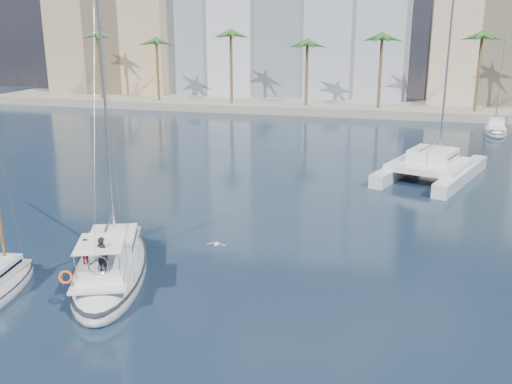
# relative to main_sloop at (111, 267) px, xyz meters

# --- Properties ---
(ground) EXTENTS (160.00, 160.00, 0.00)m
(ground) POSITION_rel_main_sloop_xyz_m (5.14, 3.30, -0.53)
(ground) COLOR black
(ground) RESTS_ON ground
(quay) EXTENTS (120.00, 14.00, 1.20)m
(quay) POSITION_rel_main_sloop_xyz_m (5.14, 64.30, 0.07)
(quay) COLOR gray
(quay) RESTS_ON ground
(building_modern) EXTENTS (42.00, 16.00, 28.00)m
(building_modern) POSITION_rel_main_sloop_xyz_m (-6.86, 76.30, 13.47)
(building_modern) COLOR silver
(building_modern) RESTS_ON ground
(building_tan_left) EXTENTS (22.00, 14.00, 22.00)m
(building_tan_left) POSITION_rel_main_sloop_xyz_m (-36.86, 72.30, 10.47)
(building_tan_left) COLOR tan
(building_tan_left) RESTS_ON ground
(building_beige) EXTENTS (20.00, 14.00, 20.00)m
(building_beige) POSITION_rel_main_sloop_xyz_m (27.14, 73.30, 9.47)
(building_beige) COLOR tan
(building_beige) RESTS_ON ground
(palm_left) EXTENTS (3.60, 3.60, 12.30)m
(palm_left) POSITION_rel_main_sloop_xyz_m (-28.86, 60.30, 9.75)
(palm_left) COLOR brown
(palm_left) RESTS_ON ground
(palm_centre) EXTENTS (3.60, 3.60, 12.30)m
(palm_centre) POSITION_rel_main_sloop_xyz_m (5.14, 60.30, 9.75)
(palm_centre) COLOR brown
(palm_centre) RESTS_ON ground
(main_sloop) EXTENTS (7.65, 12.07, 17.11)m
(main_sloop) POSITION_rel_main_sloop_xyz_m (0.00, 0.00, 0.00)
(main_sloop) COLOR silver
(main_sloop) RESTS_ON ground
(catamaran) EXTENTS (10.11, 14.02, 18.36)m
(catamaran) POSITION_rel_main_sloop_xyz_m (16.79, 25.57, 0.63)
(catamaran) COLOR silver
(catamaran) RESTS_ON ground
(seagull) EXTENTS (1.11, 0.48, 0.21)m
(seagull) POSITION_rel_main_sloop_xyz_m (4.73, 3.37, 0.50)
(seagull) COLOR silver
(seagull) RESTS_ON ground
(moored_yacht_a) EXTENTS (3.37, 9.52, 11.90)m
(moored_yacht_a) POSITION_rel_main_sloop_xyz_m (25.14, 50.30, -0.53)
(moored_yacht_a) COLOR silver
(moored_yacht_a) RESTS_ON ground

